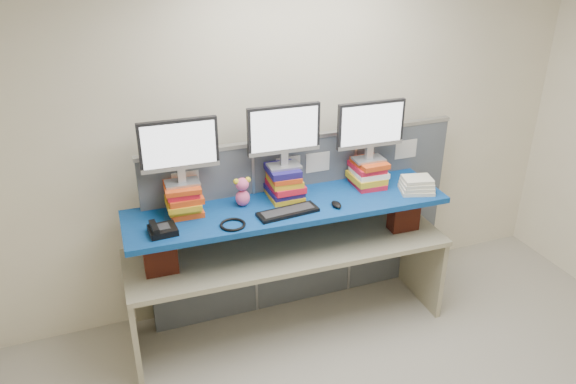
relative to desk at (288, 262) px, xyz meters
name	(u,v)px	position (x,y,z in m)	size (l,w,h in m)	color
room	(435,271)	(0.25, -1.49, 0.80)	(5.00, 4.00, 2.80)	#F4E8C9
cubicle_partition	(304,222)	(0.25, 0.29, 0.17)	(2.60, 0.06, 1.53)	#484D55
desk	(288,262)	(0.00, 0.00, 0.00)	(2.50, 0.80, 0.75)	tan
brick_pier_left	(160,253)	(-0.97, -0.02, 0.31)	(0.23, 0.13, 0.32)	maroon
brick_pier_right	(404,211)	(0.97, -0.08, 0.31)	(0.23, 0.13, 0.32)	maroon
blue_board	(288,207)	(0.00, 0.00, 0.49)	(2.41, 0.60, 0.04)	navy
book_stack_left	(183,198)	(-0.75, 0.15, 0.63)	(0.27, 0.31, 0.23)	#D44314
book_stack_center	(284,183)	(0.01, 0.12, 0.63)	(0.26, 0.31, 0.25)	gold
book_stack_right	(368,173)	(0.71, 0.10, 0.62)	(0.27, 0.30, 0.21)	red
monitor_left	(179,148)	(-0.75, 0.14, 1.01)	(0.55, 0.16, 0.47)	#9F9FA4
monitor_center	(284,133)	(0.01, 0.12, 1.03)	(0.55, 0.16, 0.47)	#9F9FA4
monitor_right	(371,128)	(0.71, 0.10, 0.99)	(0.55, 0.16, 0.47)	#9F9FA4
keyboard	(288,212)	(-0.05, -0.14, 0.53)	(0.46, 0.19, 0.03)	black
mouse	(336,204)	(0.32, -0.16, 0.53)	(0.06, 0.11, 0.04)	black
desk_phone	(162,230)	(-0.95, -0.11, 0.54)	(0.19, 0.18, 0.08)	black
headset	(233,225)	(-0.47, -0.18, 0.52)	(0.18, 0.18, 0.02)	black
plush_toy	(242,192)	(-0.32, 0.10, 0.63)	(0.13, 0.10, 0.22)	#ED5A90
binder_stack	(417,185)	(1.01, -0.15, 0.57)	(0.29, 0.26, 0.12)	beige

